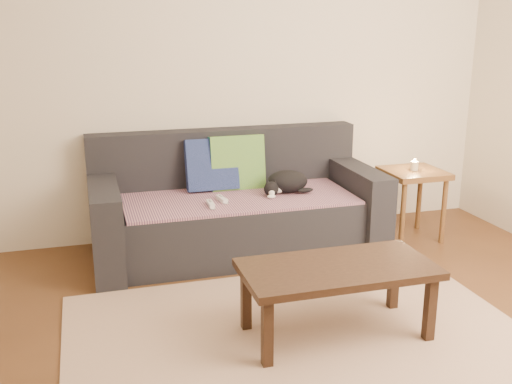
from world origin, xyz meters
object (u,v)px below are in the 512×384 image
cat (286,182)px  wii_remote_a (222,199)px  coffee_table (338,274)px  side_table (413,182)px  sofa (236,210)px  wii_remote_b (211,204)px

cat → wii_remote_a: 0.52m
cat → coffee_table: 1.35m
wii_remote_a → coffee_table: size_ratio=0.14×
side_table → coffee_table: (-1.20, -1.27, -0.09)m
sofa → side_table: bearing=-5.6°
coffee_table → cat: bearing=82.8°
cat → side_table: bearing=4.4°
wii_remote_b → side_table: side_table is taller
sofa → cat: size_ratio=5.49×
sofa → wii_remote_b: size_ratio=14.00×
wii_remote_b → coffee_table: bearing=-156.9°
sofa → coffee_table: 1.43m
cat → wii_remote_a: (-0.51, -0.09, -0.06)m
cat → wii_remote_b: (-0.61, -0.18, -0.06)m
wii_remote_a → side_table: (1.54, 0.02, 0.00)m
sofa → cat: bearing=-11.5°
side_table → coffee_table: bearing=-133.3°
wii_remote_a → coffee_table: wii_remote_a is taller
wii_remote_a → side_table: 1.54m
cat → wii_remote_b: 0.64m
coffee_table → sofa: bearing=98.1°
cat → wii_remote_b: bearing=-155.6°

